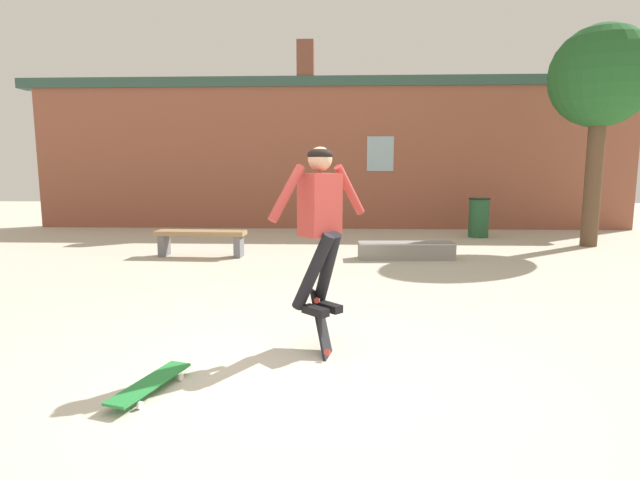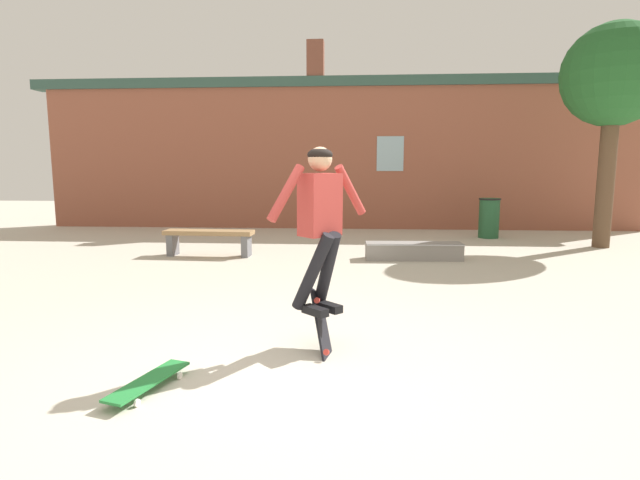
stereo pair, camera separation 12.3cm
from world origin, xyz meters
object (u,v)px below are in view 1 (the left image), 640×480
Objects in this scene: park_bench at (201,238)px; skater at (320,215)px; skateboard_flipping at (323,330)px; tree_right at (601,80)px; skateboard_resting at (150,383)px; skate_ledge at (406,251)px; trash_bin at (479,217)px.

park_bench is 5.33m from skater.
tree_right is at bearing 120.63° from skateboard_flipping.
skateboard_flipping is at bearing -6.49° from skater.
park_bench is at bearing -151.89° from skateboard_resting.
park_bench is 0.97× the size of skate_ledge.
park_bench is at bearing 176.10° from skate_ledge.
trash_bin is (5.83, 2.85, 0.14)m from park_bench.
skateboard_resting is (-1.23, -0.91, -0.11)m from skateboard_flipping.
skater is 1.91m from skateboard_resting.
tree_right is at bearing 93.32° from skater.
skate_ledge is 4.89m from skater.
park_bench reaches higher than skate_ledge.
skater is 1.04m from skateboard_flipping.
tree_right is 2.59× the size of skate_ledge.
skater reaches higher than skateboard_flipping.
skate_ledge is 6.08m from skateboard_resting.
skater is 2.04× the size of skateboard_flipping.
skater is at bearing -60.73° from park_bench.
skater is at bearing -114.49° from trash_bin.
trash_bin is at bearing 146.92° from tree_right.
skate_ledge is at bearing 171.18° from skateboard_resting.
skate_ledge is (-4.03, -1.68, -3.22)m from tree_right.
tree_right reaches higher than trash_bin.
trash_bin is 0.63× the size of skater.
skater reaches higher than trash_bin.
skater is at bearing 144.09° from skateboard_resting.
park_bench is 1.80× the size of trash_bin.
skater reaches higher than park_bench.
tree_right reaches higher than skater.
skateboard_flipping is at bearing 142.44° from skateboard_resting.
skate_ledge is at bearing 144.99° from skateboard_flipping.
skate_ledge is 1.85× the size of trash_bin.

